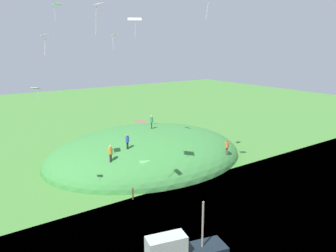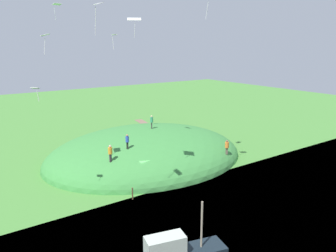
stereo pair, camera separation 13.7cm
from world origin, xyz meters
name	(u,v)px [view 2 (the right image)]	position (x,y,z in m)	size (l,w,h in m)	color
ground_plane	(146,178)	(0.00, 0.00, 0.00)	(160.00, 160.00, 0.00)	#447E35
grass_hill	(146,157)	(6.24, -3.80, 0.00)	(21.79, 27.07, 7.56)	#397F3A
dirt_path	(153,129)	(18.68, -12.89, 0.02)	(16.19, 1.53, 0.04)	brown
person_walking_path	(152,120)	(6.26, -4.79, 4.91)	(0.49, 0.49, 1.80)	#302A2B
person_near_shore	(227,146)	(-2.33, -10.33, 2.60)	(0.67, 0.67, 1.84)	brown
person_with_child	(127,140)	(1.87, 1.21, 4.25)	(0.49, 0.49, 1.71)	black
person_on_hilltop	(110,151)	(0.80, 3.83, 3.65)	(0.62, 0.62, 1.86)	#382A35
kite_0	(114,36)	(6.26, 0.23, 15.62)	(0.54, 0.64, 1.74)	silver
kite_1	(35,89)	(-2.71, 11.61, 11.25)	(0.72, 0.74, 1.12)	white
kite_2	(134,20)	(-5.53, 4.09, 16.65)	(1.19, 1.34, 1.60)	white
kite_4	(45,36)	(-0.83, 10.01, 15.40)	(1.20, 1.03, 1.73)	white
kite_5	(207,0)	(-4.86, -4.22, 18.80)	(0.99, 1.05, 1.92)	white
kite_6	(98,7)	(-7.75, 8.16, 17.20)	(0.77, 0.56, 2.18)	white
kite_8	(57,5)	(10.65, 5.28, 19.17)	(0.80, 1.05, 1.88)	white
mooring_post	(132,194)	(-3.91, 3.82, 0.61)	(0.14, 0.14, 1.22)	brown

